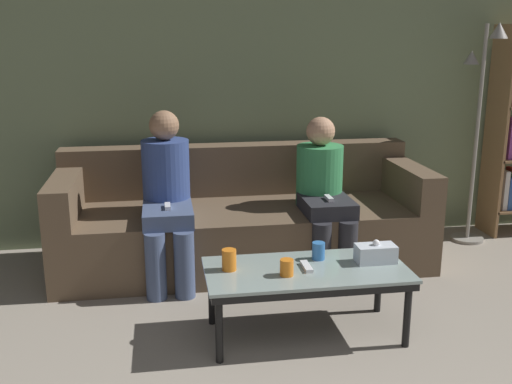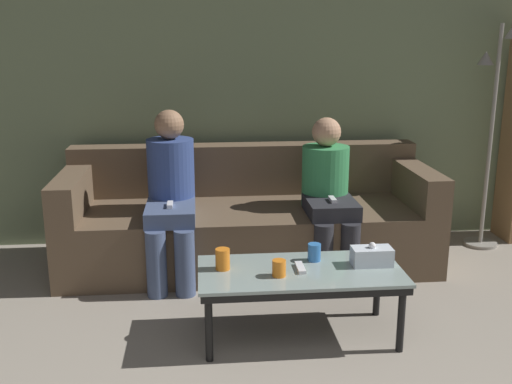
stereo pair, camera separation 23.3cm
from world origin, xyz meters
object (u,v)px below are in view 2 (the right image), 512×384
cup_near_right (314,252)px  standing_lamp (495,113)px  game_remote (300,268)px  cup_far_center (279,268)px  couch (248,222)px  cup_near_left (223,259)px  seated_person_left_end (171,190)px  seated_person_mid_left (328,190)px  coffee_table (300,276)px  tissue_box (372,256)px

cup_near_right → standing_lamp: (1.61, 1.23, 0.61)m
game_remote → cup_far_center: bearing=-147.8°
couch → cup_near_left: size_ratio=22.51×
standing_lamp → seated_person_left_end: standing_lamp is taller
seated_person_left_end → seated_person_mid_left: seated_person_left_end is taller
seated_person_left_end → seated_person_mid_left: 1.08m
seated_person_left_end → standing_lamp: bearing=9.2°
coffee_table → couch: bearing=99.1°
cup_far_center → seated_person_left_end: bearing=120.2°
seated_person_left_end → cup_far_center: bearing=-59.8°
coffee_table → tissue_box: bearing=4.3°
tissue_box → seated_person_left_end: 1.47m
couch → coffee_table: 1.19m
cup_near_left → seated_person_left_end: (-0.31, 0.91, 0.15)m
cup_near_left → coffee_table: bearing=-5.9°
cup_far_center → cup_near_left: bearing=157.0°
cup_near_left → tissue_box: 0.82m
standing_lamp → seated_person_left_end: 2.51m
couch → cup_near_right: 1.10m
standing_lamp → seated_person_mid_left: standing_lamp is taller
coffee_table → standing_lamp: 2.29m
tissue_box → couch: bearing=117.3°
cup_far_center → seated_person_left_end: 1.21m
couch → tissue_box: size_ratio=11.94×
coffee_table → cup_near_left: (-0.42, 0.04, 0.10)m
tissue_box → cup_far_center: bearing=-168.3°
couch → cup_near_right: couch is taller
coffee_table → cup_near_left: cup_near_left is taller
cup_far_center → game_remote: cup_far_center is taller
cup_near_left → tissue_box: size_ratio=0.53×
coffee_table → tissue_box: 0.41m
couch → cup_near_left: (-0.23, -1.13, 0.15)m
coffee_table → cup_far_center: 0.17m
couch → seated_person_mid_left: seated_person_mid_left is taller
cup_far_center → game_remote: (0.13, 0.08, -0.03)m
couch → coffee_table: (0.19, -1.18, 0.05)m
cup_far_center → cup_near_right: bearing=41.9°
couch → seated_person_mid_left: size_ratio=2.45×
game_remote → coffee_table: bearing=85.2°
couch → cup_near_right: (0.29, -1.05, 0.14)m
cup_near_right → standing_lamp: standing_lamp is taller
standing_lamp → game_remote: bearing=-141.7°
cup_near_right → seated_person_mid_left: size_ratio=0.09×
standing_lamp → seated_person_mid_left: (-1.35, -0.39, -0.47)m
cup_near_left → cup_near_right: bearing=8.8°
cup_near_right → seated_person_mid_left: seated_person_mid_left is taller
tissue_box → cup_near_right: bearing=162.9°
cup_far_center → seated_person_mid_left: 1.16m
cup_near_right → tissue_box: bearing=-17.1°
coffee_table → cup_near_right: 0.18m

